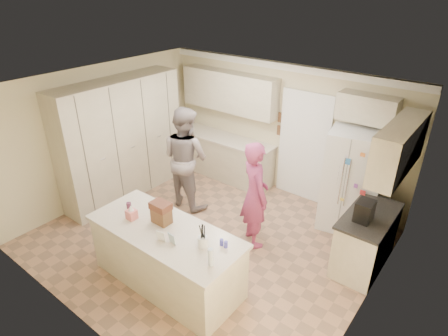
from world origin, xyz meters
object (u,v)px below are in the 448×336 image
Objects in this scene: island_base at (167,257)px; coffee_maker at (365,211)px; utensil_crock at (203,242)px; teen_girl at (255,195)px; tissue_box at (132,214)px; refrigerator at (352,182)px; dollhouse_body at (161,216)px; teen_boy at (186,158)px.

coffee_maker is at bearing 42.83° from island_base.
teen_girl is at bearing 97.72° from utensil_crock.
tissue_box is 1.93m from teen_girl.
refrigerator is 6.92× the size of dollhouse_body.
island_base is 8.46× the size of dollhouse_body.
utensil_crock is 0.80m from dollhouse_body.
coffee_maker reaches higher than utensil_crock.
dollhouse_body is (0.40, 0.20, 0.04)m from tissue_box.
teen_girl is at bearing -138.91° from refrigerator.
utensil_crock is 0.08× the size of teen_girl.
coffee_maker is (0.55, -1.02, 0.17)m from refrigerator.
teen_boy is (-1.24, 1.75, 0.54)m from island_base.
refrigerator reaches higher than dollhouse_body.
coffee_maker is 2.14× the size of tissue_box.
refrigerator is 3.65m from tissue_box.
island_base is 0.86m from utensil_crock.
island_base is (-1.50, -2.92, -0.46)m from refrigerator.
teen_boy reaches higher than dollhouse_body.
refrigerator is at bearing 62.88° from island_base.
island_base is 14.67× the size of utensil_crock.
island_base is at bearing -128.69° from refrigerator.
teen_boy is at bearing -168.42° from refrigerator.
tissue_box reaches higher than island_base.
island_base is 1.21× the size of teen_girl.
teen_girl is (-1.05, -1.38, 0.01)m from refrigerator.
island_base is 0.79m from tissue_box.
coffee_maker is at bearing 37.57° from tissue_box.
island_base is 0.62m from dollhouse_body.
coffee_maker reaches higher than dollhouse_body.
teen_girl is (-0.20, 1.50, -0.09)m from utensil_crock.
teen_boy is at bearing 125.40° from island_base.
teen_girl reaches higher than tissue_box.
coffee_maker is 3.30m from teen_boy.
dollhouse_body is at bearing 125.53° from teen_boy.
dollhouse_body is at bearing -140.71° from coffee_maker.
refrigerator is at bearing -92.84° from teen_girl.
refrigerator is at bearing 73.58° from utensil_crock.
refrigerator reaches higher than island_base.
tissue_box is (-0.55, -0.10, 0.56)m from island_base.
refrigerator reaches higher than utensil_crock.
tissue_box is at bearing -153.43° from dollhouse_body.
tissue_box is at bearing -172.87° from utensil_crock.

